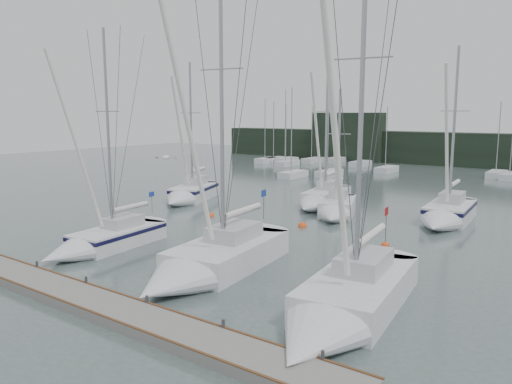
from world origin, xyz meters
TOP-DOWN VIEW (x-y plane):
  - ground at (0.00, 0.00)m, footprint 160.00×160.00m
  - dock at (0.00, -5.00)m, footprint 24.00×2.00m
  - far_treeline at (0.00, 62.00)m, footprint 90.00×4.00m
  - far_building_left at (-20.00, 60.00)m, footprint 12.00×3.00m
  - mast_forest at (2.72, 46.88)m, footprint 60.63×25.03m
  - sailboat_near_left at (-7.09, 0.35)m, footprint 3.53×8.91m
  - sailboat_near_center at (1.00, 0.45)m, footprint 4.82×11.27m
  - sailboat_near_right at (8.85, -0.52)m, footprint 4.57×11.47m
  - sailboat_mid_a at (-14.28, 15.40)m, footprint 5.56×8.90m
  - sailboat_mid_b at (-3.32, 20.12)m, footprint 4.14×9.16m
  - sailboat_mid_c at (-0.27, 17.05)m, footprint 4.87×7.57m
  - sailboat_mid_d at (7.22, 19.51)m, footprint 3.49×8.92m
  - buoy_a at (-0.77, 12.88)m, footprint 0.65×0.65m
  - buoy_b at (5.93, 11.40)m, footprint 0.49×0.49m
  - buoy_c at (-8.40, 11.77)m, footprint 0.56×0.56m
  - seagull at (-1.00, 0.10)m, footprint 1.07×0.51m

SIDE VIEW (x-z plane):
  - ground at x=0.00m, z-range 0.00..0.00m
  - buoy_a at x=-0.77m, z-range -0.32..0.32m
  - buoy_b at x=5.93m, z-range -0.24..0.24m
  - buoy_c at x=-8.40m, z-range -0.28..0.28m
  - dock at x=0.00m, z-range 0.00..0.40m
  - mast_forest at x=2.72m, z-range -6.49..7.41m
  - sailboat_near_left at x=-7.09m, z-range -6.26..7.35m
  - sailboat_mid_c at x=-0.27m, z-range -4.69..5.87m
  - sailboat_near_center at x=1.00m, z-range -7.98..9.21m
  - sailboat_mid_b at x=-3.32m, z-range -6.13..7.36m
  - sailboat_near_right at x=8.85m, z-range -7.88..9.12m
  - sailboat_mid_d at x=7.22m, z-range -6.12..7.44m
  - sailboat_mid_a at x=-14.28m, z-range -5.99..7.31m
  - far_treeline at x=0.00m, z-range 0.00..5.00m
  - far_building_left at x=-20.00m, z-range 0.00..8.00m
  - seagull at x=-1.00m, z-range 5.71..5.92m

